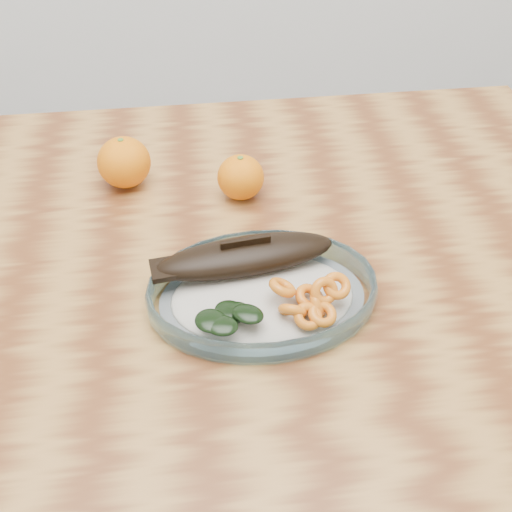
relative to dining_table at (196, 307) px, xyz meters
name	(u,v)px	position (x,y,z in m)	size (l,w,h in m)	color
dining_table	(196,307)	(0.00, 0.00, 0.00)	(1.20, 0.80, 0.75)	brown
plated_meal	(262,290)	(0.08, -0.10, 0.12)	(0.49, 0.49, 0.08)	white
orange_left	(124,162)	(-0.08, 0.16, 0.14)	(0.08, 0.08, 0.08)	#FF6D05
orange_right	(241,177)	(0.08, 0.11, 0.13)	(0.07, 0.07, 0.07)	#FF6D05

